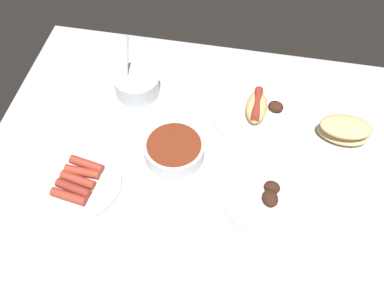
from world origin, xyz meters
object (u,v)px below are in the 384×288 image
at_px(plate_grilled_meat, 265,196).
at_px(bread_stack, 344,130).
at_px(bowl_chili, 174,149).
at_px(bowl_coleslaw, 137,83).
at_px(plate_hotdog_assembled, 257,110).
at_px(plate_sausages, 79,182).

height_order(plate_grilled_meat, bread_stack, bread_stack).
bearing_deg(bowl_chili, bread_stack, -162.29).
relative_size(plate_grilled_meat, bowl_coleslaw, 1.38).
xyz_separation_m(plate_grilled_meat, plate_hotdog_assembled, (0.05, -0.27, 0.01)).
xyz_separation_m(bowl_coleslaw, plate_sausages, (0.06, 0.35, -0.02)).
bearing_deg(plate_sausages, bowl_chili, -147.95).
height_order(bowl_chili, bowl_coleslaw, bowl_coleslaw).
bearing_deg(bread_stack, bowl_coleslaw, -6.43).
bearing_deg(bowl_chili, bowl_coleslaw, -52.96).
distance_m(plate_hotdog_assembled, bread_stack, 0.24).
distance_m(bowl_chili, plate_sausages, 0.26).
xyz_separation_m(bowl_chili, bowl_coleslaw, (0.16, -0.21, 0.01)).
xyz_separation_m(plate_grilled_meat, bread_stack, (-0.19, -0.23, 0.03)).
relative_size(plate_grilled_meat, plate_sausages, 1.01).
bearing_deg(plate_grilled_meat, plate_sausages, 6.05).
bearing_deg(bowl_coleslaw, bowl_chili, 127.04).
relative_size(plate_hotdog_assembled, bread_stack, 1.73).
bearing_deg(plate_grilled_meat, plate_hotdog_assembled, -79.44).
relative_size(plate_sausages, plate_hotdog_assembled, 0.85).
bearing_deg(bowl_coleslaw, plate_sausages, 79.53).
height_order(bowl_coleslaw, bread_stack, bowl_coleslaw).
bearing_deg(bread_stack, bowl_chili, 17.71).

